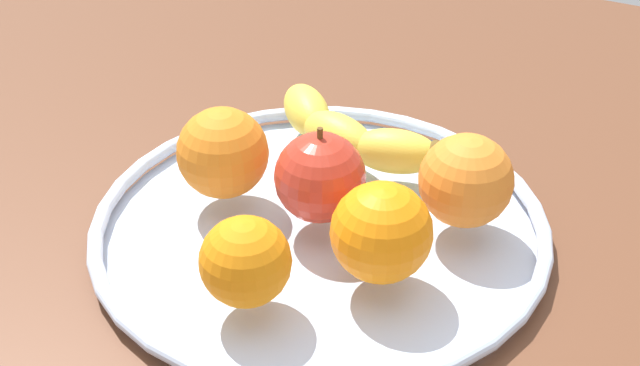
% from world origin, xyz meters
% --- Properties ---
extents(ground_plane, '(1.19, 1.19, 0.04)m').
position_xyz_m(ground_plane, '(0.00, 0.00, -0.02)').
color(ground_plane, brown).
extents(fruit_bowl, '(0.36, 0.36, 0.02)m').
position_xyz_m(fruit_bowl, '(0.00, 0.00, 0.01)').
color(fruit_bowl, silver).
rests_on(fruit_bowl, ground_plane).
extents(banana, '(0.18, 0.09, 0.04)m').
position_xyz_m(banana, '(-0.02, 0.09, 0.04)').
color(banana, yellow).
rests_on(banana, fruit_bowl).
extents(apple, '(0.07, 0.07, 0.08)m').
position_xyz_m(apple, '(-0.00, -0.00, 0.05)').
color(apple, '#B42F1F').
rests_on(apple, fruit_bowl).
extents(orange_center, '(0.07, 0.07, 0.07)m').
position_xyz_m(orange_center, '(-0.08, -0.01, 0.05)').
color(orange_center, orange).
rests_on(orange_center, fruit_bowl).
extents(orange_front_right, '(0.07, 0.07, 0.07)m').
position_xyz_m(orange_front_right, '(0.07, -0.04, 0.05)').
color(orange_front_right, orange).
rests_on(orange_front_right, fruit_bowl).
extents(orange_back_left, '(0.06, 0.06, 0.06)m').
position_xyz_m(orange_back_left, '(0.00, -0.11, 0.05)').
color(orange_back_left, orange).
rests_on(orange_back_left, fruit_bowl).
extents(orange_front_left, '(0.07, 0.07, 0.07)m').
position_xyz_m(orange_front_left, '(0.10, 0.05, 0.05)').
color(orange_front_left, orange).
rests_on(orange_front_left, fruit_bowl).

